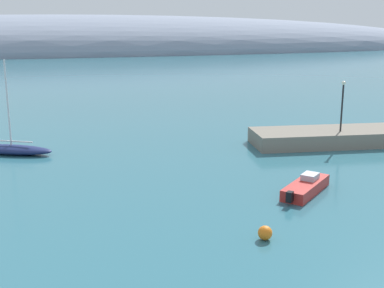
{
  "coord_description": "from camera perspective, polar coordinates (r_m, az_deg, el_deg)",
  "views": [
    {
      "loc": [
        -8.99,
        -8.68,
        11.35
      ],
      "look_at": [
        0.98,
        29.8,
        1.61
      ],
      "focal_mm": 47.95,
      "sensor_mm": 36.0,
      "label": 1
    }
  ],
  "objects": [
    {
      "name": "distant_ridge",
      "position": [
        190.13,
        -14.27,
        9.94
      ],
      "size": [
        319.39,
        64.9,
        25.51
      ],
      "primitive_type": "ellipsoid",
      "color": "gray",
      "rests_on": "ground"
    },
    {
      "name": "sailboat_navy_near_shore",
      "position": [
        46.73,
        -19.43,
        -0.51
      ],
      "size": [
        7.51,
        4.92,
        8.09
      ],
      "rotation": [
        0.0,
        0.0,
        2.69
      ],
      "color": "navy",
      "rests_on": "water"
    },
    {
      "name": "motorboat_red_foreground",
      "position": [
        35.18,
        12.53,
        -4.68
      ],
      "size": [
        4.8,
        4.62,
        1.15
      ],
      "rotation": [
        0.0,
        0.0,
        0.75
      ],
      "color": "red",
      "rests_on": "water"
    },
    {
      "name": "mooring_buoy_orange",
      "position": [
        27.63,
        8.13,
        -9.76
      ],
      "size": [
        0.77,
        0.77,
        0.77
      ],
      "primitive_type": "sphere",
      "color": "orange",
      "rests_on": "water"
    },
    {
      "name": "harbor_lamp_post",
      "position": [
        48.09,
        16.39,
        4.64
      ],
      "size": [
        0.36,
        0.36,
        4.59
      ],
      "color": "black",
      "rests_on": "breakwater_rocks"
    }
  ]
}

